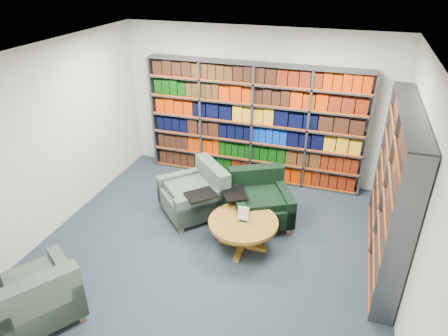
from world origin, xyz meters
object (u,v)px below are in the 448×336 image
(chair_teal_front, at_px, (37,300))
(coffee_table, at_px, (243,226))
(chair_teal_left, at_px, (198,195))
(chair_green_right, at_px, (259,201))

(chair_teal_front, bearing_deg, coffee_table, 47.12)
(chair_teal_left, height_order, chair_green_right, chair_teal_left)
(chair_green_right, xyz_separation_m, coffee_table, (-0.04, -0.80, 0.05))
(chair_teal_left, xyz_separation_m, chair_green_right, (1.00, 0.13, -0.01))
(chair_teal_front, height_order, coffee_table, chair_teal_front)
(chair_teal_left, distance_m, coffee_table, 1.17)
(chair_green_right, bearing_deg, chair_teal_left, -172.42)
(chair_green_right, height_order, chair_teal_front, same)
(chair_teal_left, height_order, chair_teal_front, chair_teal_left)
(chair_teal_front, xyz_separation_m, coffee_table, (1.89, 2.04, 0.05))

